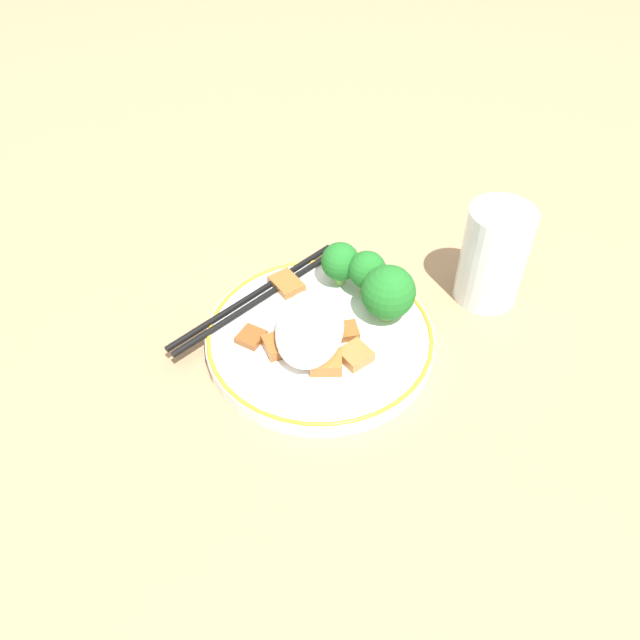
% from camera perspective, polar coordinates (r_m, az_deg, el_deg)
% --- Properties ---
extents(ground_plane, '(3.00, 3.00, 0.00)m').
position_cam_1_polar(ground_plane, '(0.68, 0.00, -2.20)').
color(ground_plane, '#9E7A56').
extents(plate, '(0.25, 0.25, 0.02)m').
position_cam_1_polar(plate, '(0.67, 0.00, -1.60)').
color(plate, white).
rests_on(plate, ground_plane).
extents(rice_mound, '(0.11, 0.07, 0.04)m').
position_cam_1_polar(rice_mound, '(0.65, -0.94, -0.73)').
color(rice_mound, white).
rests_on(rice_mound, plate).
extents(broccoli_back_left, '(0.06, 0.06, 0.06)m').
position_cam_1_polar(broccoli_back_left, '(0.67, 6.25, 2.51)').
color(broccoli_back_left, '#7FB756').
rests_on(broccoli_back_left, plate).
extents(broccoli_back_center, '(0.04, 0.04, 0.06)m').
position_cam_1_polar(broccoli_back_center, '(0.70, 4.31, 4.54)').
color(broccoli_back_center, '#7FB756').
rests_on(broccoli_back_center, plate).
extents(broccoli_back_right, '(0.04, 0.04, 0.05)m').
position_cam_1_polar(broccoli_back_right, '(0.71, 1.87, 5.33)').
color(broccoli_back_right, '#7FB756').
rests_on(broccoli_back_right, plate).
extents(meat_near_front, '(0.03, 0.04, 0.01)m').
position_cam_1_polar(meat_near_front, '(0.63, 0.54, -3.89)').
color(meat_near_front, '#995B28').
rests_on(meat_near_front, plate).
extents(meat_near_left, '(0.03, 0.03, 0.01)m').
position_cam_1_polar(meat_near_left, '(0.66, -6.32, -1.55)').
color(meat_near_left, brown).
rests_on(meat_near_left, plate).
extents(meat_near_right, '(0.05, 0.05, 0.01)m').
position_cam_1_polar(meat_near_right, '(0.72, -3.09, 3.35)').
color(meat_near_right, '#995B28').
rests_on(meat_near_right, plate).
extents(meat_near_back, '(0.04, 0.04, 0.01)m').
position_cam_1_polar(meat_near_back, '(0.64, 3.24, -3.23)').
color(meat_near_back, '#9E6633').
rests_on(meat_near_back, plate).
extents(meat_on_rice_edge, '(0.04, 0.04, 0.01)m').
position_cam_1_polar(meat_on_rice_edge, '(0.67, 1.85, -1.09)').
color(meat_on_rice_edge, brown).
rests_on(meat_on_rice_edge, plate).
extents(meat_mid_left, '(0.04, 0.03, 0.01)m').
position_cam_1_polar(meat_mid_left, '(0.65, -4.06, -2.37)').
color(meat_mid_left, brown).
rests_on(meat_mid_left, plate).
extents(chopsticks, '(0.20, 0.16, 0.01)m').
position_cam_1_polar(chopsticks, '(0.71, -5.72, 2.16)').
color(chopsticks, black).
rests_on(chopsticks, plate).
extents(drinking_glass, '(0.07, 0.07, 0.12)m').
position_cam_1_polar(drinking_glass, '(0.73, 15.58, 5.69)').
color(drinking_glass, silver).
rests_on(drinking_glass, ground_plane).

